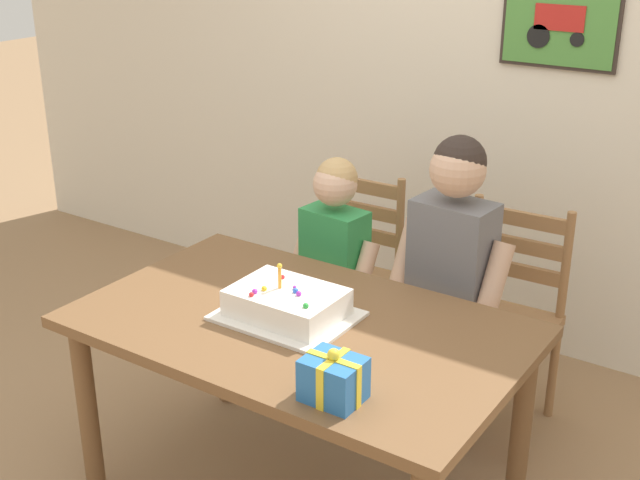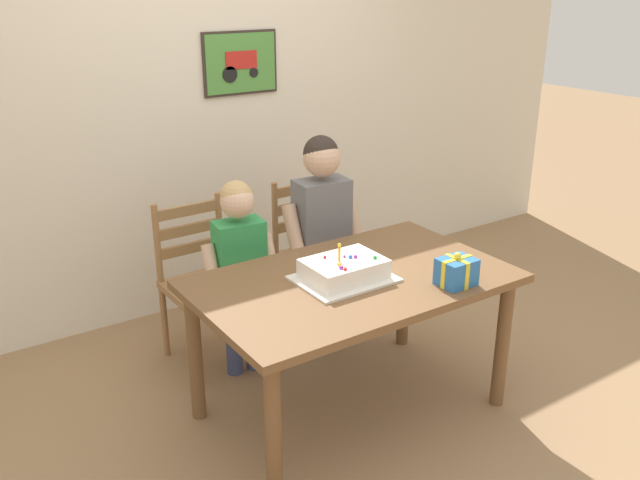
# 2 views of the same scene
# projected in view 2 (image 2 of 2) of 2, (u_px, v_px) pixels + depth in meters

# --- Properties ---
(ground_plane) EXTENTS (20.00, 20.00, 0.00)m
(ground_plane) POSITION_uv_depth(u_px,v_px,m) (350.00, 409.00, 3.48)
(ground_plane) COLOR #997551
(back_wall) EXTENTS (6.40, 0.11, 2.60)m
(back_wall) POSITION_uv_depth(u_px,v_px,m) (201.00, 107.00, 4.25)
(back_wall) COLOR silver
(back_wall) RESTS_ON ground
(dining_table) EXTENTS (1.48, 0.91, 0.74)m
(dining_table) POSITION_uv_depth(u_px,v_px,m) (352.00, 295.00, 3.24)
(dining_table) COLOR brown
(dining_table) RESTS_ON ground
(birthday_cake) EXTENTS (0.44, 0.34, 0.19)m
(birthday_cake) POSITION_uv_depth(u_px,v_px,m) (344.00, 270.00, 3.16)
(birthday_cake) COLOR white
(birthday_cake) RESTS_ON dining_table
(gift_box_red_large) EXTENTS (0.17, 0.14, 0.16)m
(gift_box_red_large) POSITION_uv_depth(u_px,v_px,m) (456.00, 272.00, 3.11)
(gift_box_red_large) COLOR #286BB7
(gift_box_red_large) RESTS_ON dining_table
(chair_left) EXTENTS (0.43, 0.43, 0.92)m
(chair_left) POSITION_uv_depth(u_px,v_px,m) (203.00, 282.00, 3.80)
(chair_left) COLOR #996B42
(chair_left) RESTS_ON ground
(chair_right) EXTENTS (0.43, 0.43, 0.92)m
(chair_right) POSITION_uv_depth(u_px,v_px,m) (315.00, 254.00, 4.18)
(chair_right) COLOR #996B42
(chair_right) RESTS_ON ground
(child_older) EXTENTS (0.47, 0.27, 1.27)m
(child_older) POSITION_uv_depth(u_px,v_px,m) (322.00, 223.00, 3.81)
(child_older) COLOR #38426B
(child_older) RESTS_ON ground
(child_younger) EXTENTS (0.41, 0.24, 1.10)m
(child_younger) POSITION_uv_depth(u_px,v_px,m) (240.00, 260.00, 3.58)
(child_younger) COLOR #38426B
(child_younger) RESTS_ON ground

